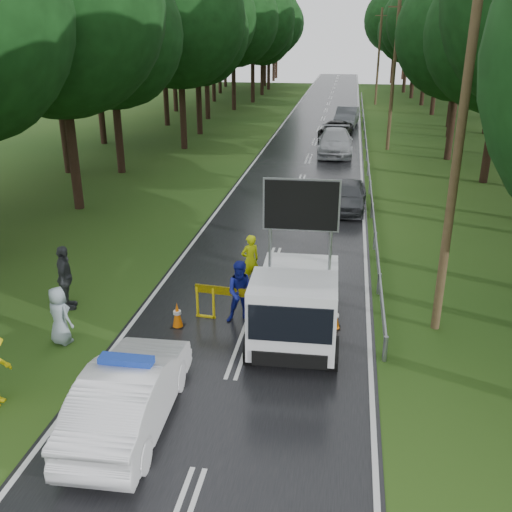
% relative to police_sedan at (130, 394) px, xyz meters
% --- Properties ---
extents(ground, '(160.00, 160.00, 0.00)m').
position_rel_police_sedan_xyz_m(ground, '(1.75, 3.41, -0.75)').
color(ground, '#1C4012').
rests_on(ground, ground).
extents(road, '(7.00, 140.00, 0.02)m').
position_rel_police_sedan_xyz_m(road, '(1.75, 33.41, -0.74)').
color(road, black).
rests_on(road, ground).
extents(guardrail, '(0.12, 60.06, 0.70)m').
position_rel_police_sedan_xyz_m(guardrail, '(5.45, 33.08, -0.21)').
color(guardrail, gray).
rests_on(guardrail, ground).
extents(utility_pole_near, '(1.40, 0.24, 10.00)m').
position_rel_police_sedan_xyz_m(utility_pole_near, '(6.95, 5.41, 4.31)').
color(utility_pole_near, '#4E3924').
rests_on(utility_pole_near, ground).
extents(utility_pole_mid, '(1.40, 0.24, 10.00)m').
position_rel_police_sedan_xyz_m(utility_pole_mid, '(6.95, 31.41, 4.31)').
color(utility_pole_mid, '#4E3924').
rests_on(utility_pole_mid, ground).
extents(utility_pole_far, '(1.40, 0.24, 10.00)m').
position_rel_police_sedan_xyz_m(utility_pole_far, '(6.95, 57.41, 4.31)').
color(utility_pole_far, '#4E3924').
rests_on(utility_pole_far, ground).
extents(police_sedan, '(1.74, 4.60, 1.65)m').
position_rel_police_sedan_xyz_m(police_sedan, '(0.00, 0.00, 0.00)').
color(police_sedan, silver).
rests_on(police_sedan, ground).
extents(work_truck, '(2.43, 5.18, 4.08)m').
position_rel_police_sedan_xyz_m(work_truck, '(3.08, 4.21, 0.35)').
color(work_truck, gray).
rests_on(work_truck, ground).
extents(barrier, '(2.56, 0.29, 1.06)m').
position_rel_police_sedan_xyz_m(barrier, '(1.39, 4.85, 0.05)').
color(barrier, yellow).
rests_on(barrier, ground).
extents(officer, '(0.76, 0.72, 1.76)m').
position_rel_police_sedan_xyz_m(officer, '(1.30, 7.41, 0.12)').
color(officer, '#E1F20D').
rests_on(officer, ground).
extents(civilian, '(1.02, 0.87, 1.86)m').
position_rel_police_sedan_xyz_m(civilian, '(1.48, 4.90, 0.18)').
color(civilian, '#161F95').
rests_on(civilian, ground).
extents(bystander_mid, '(0.84, 1.26, 1.99)m').
position_rel_police_sedan_xyz_m(bystander_mid, '(-3.85, 4.91, 0.24)').
color(bystander_mid, '#383A3F').
rests_on(bystander_mid, ground).
extents(bystander_right, '(0.93, 0.80, 1.62)m').
position_rel_police_sedan_xyz_m(bystander_right, '(-3.07, 2.96, 0.06)').
color(bystander_right, '#8696A1').
rests_on(bystander_right, ground).
extents(queue_car_first, '(1.84, 4.14, 1.38)m').
position_rel_police_sedan_xyz_m(queue_car_first, '(4.35, 16.42, -0.06)').
color(queue_car_first, '#3D3F44').
rests_on(queue_car_first, ground).
extents(queue_car_second, '(2.40, 5.66, 1.63)m').
position_rel_police_sedan_xyz_m(queue_car_second, '(3.35, 29.23, 0.06)').
color(queue_car_second, '#A3A5AB').
rests_on(queue_car_second, ground).
extents(queue_car_third, '(2.74, 4.88, 1.29)m').
position_rel_police_sedan_xyz_m(queue_car_third, '(3.20, 35.23, -0.11)').
color(queue_car_third, black).
rests_on(queue_car_third, ground).
extents(queue_car_fourth, '(2.19, 5.11, 1.64)m').
position_rel_police_sedan_xyz_m(queue_car_fourth, '(3.97, 41.23, 0.07)').
color(queue_car_fourth, '#43464B').
rests_on(queue_car_fourth, ground).
extents(cone_near_left, '(0.32, 0.32, 0.68)m').
position_rel_police_sedan_xyz_m(cone_near_left, '(-0.75, -0.18, -0.43)').
color(cone_near_left, black).
rests_on(cone_near_left, ground).
extents(cone_center, '(0.35, 0.35, 0.75)m').
position_rel_police_sedan_xyz_m(cone_center, '(2.01, 4.67, -0.39)').
color(cone_center, black).
rests_on(cone_center, ground).
extents(cone_far, '(0.30, 0.30, 0.64)m').
position_rel_police_sedan_xyz_m(cone_far, '(1.80, 6.49, -0.44)').
color(cone_far, black).
rests_on(cone_far, ground).
extents(cone_left_mid, '(0.36, 0.36, 0.76)m').
position_rel_police_sedan_xyz_m(cone_left_mid, '(-0.25, 4.29, -0.38)').
color(cone_left_mid, black).
rests_on(cone_left_mid, ground).
extents(cone_right, '(0.32, 0.32, 0.68)m').
position_rel_police_sedan_xyz_m(cone_right, '(4.15, 4.91, -0.42)').
color(cone_right, black).
rests_on(cone_right, ground).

